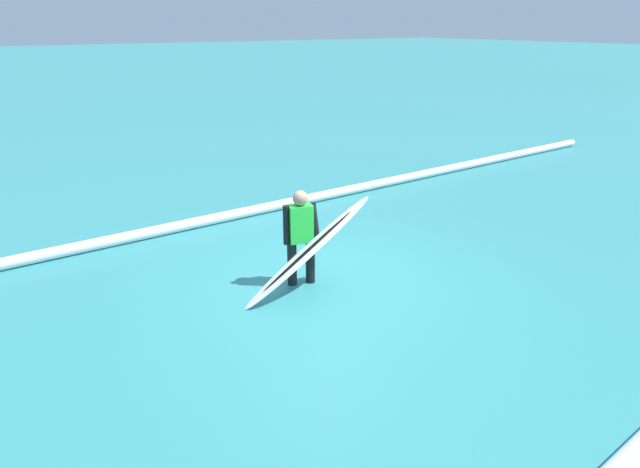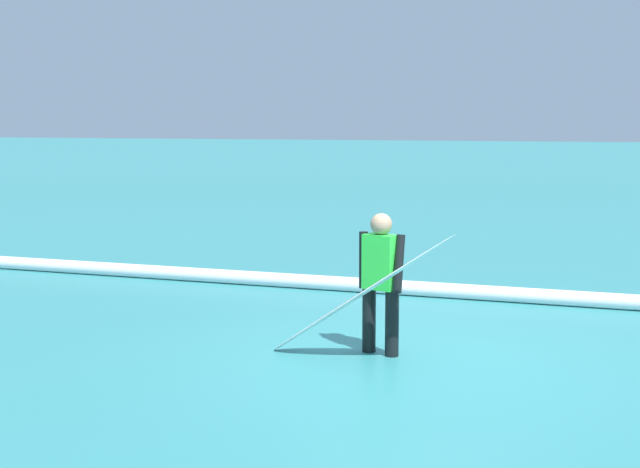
% 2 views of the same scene
% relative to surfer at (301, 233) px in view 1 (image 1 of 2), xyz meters
% --- Properties ---
extents(ground_plane, '(198.05, 198.05, 0.00)m').
position_rel_surfer_xyz_m(ground_plane, '(-0.43, 0.02, -0.81)').
color(ground_plane, teal).
extents(surfer, '(0.50, 0.32, 1.44)m').
position_rel_surfer_xyz_m(surfer, '(0.00, 0.00, 0.00)').
color(surfer, black).
rests_on(surfer, ground_plane).
extents(surfboard, '(1.98, 0.51, 1.35)m').
position_rel_surfer_xyz_m(surfboard, '(0.11, 0.35, -0.14)').
color(surfboard, white).
rests_on(surfboard, ground_plane).
extents(wave_crest_foreground, '(21.86, 0.57, 0.20)m').
position_rel_surfer_xyz_m(wave_crest_foreground, '(-1.29, -3.12, -0.71)').
color(wave_crest_foreground, white).
rests_on(wave_crest_foreground, ground_plane).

